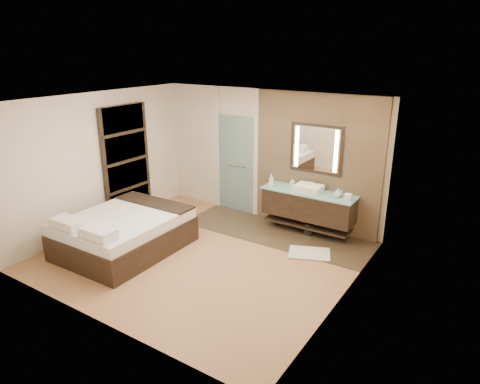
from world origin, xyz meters
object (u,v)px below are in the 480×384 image
Objects in this scene: vanity at (308,205)px; waste_bin at (309,229)px; bed at (124,232)px; mirror_unit at (316,149)px.

vanity reaches higher than waste_bin.
waste_bin is at bearing 42.91° from bed.
mirror_unit is at bearing 47.21° from bed.
bed is at bearing -136.24° from waste_bin.
mirror_unit reaches higher than vanity.
bed is 3.50m from waste_bin.
bed is at bearing -134.55° from vanity.
waste_bin is at bearing -75.95° from mirror_unit.
mirror_unit is (0.00, 0.24, 1.07)m from vanity.
mirror_unit is 1.56m from waste_bin.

